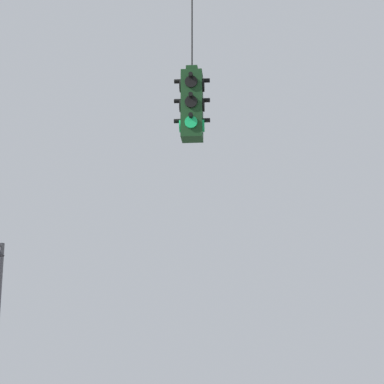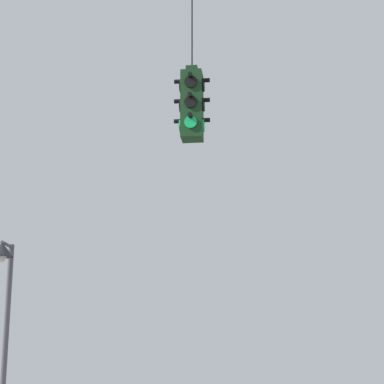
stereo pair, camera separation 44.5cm
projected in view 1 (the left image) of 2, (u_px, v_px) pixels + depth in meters
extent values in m
cube|color=#143819|center=(192.00, 106.00, 12.03)|extent=(0.34, 0.34, 1.14)
cube|color=#143819|center=(192.00, 70.00, 12.19)|extent=(0.19, 0.19, 0.10)
cylinder|color=black|center=(192.00, 15.00, 12.44)|extent=(0.02, 0.02, 1.89)
cylinder|color=black|center=(191.00, 82.00, 11.94)|extent=(0.20, 0.03, 0.20)
cylinder|color=black|center=(191.00, 75.00, 11.92)|extent=(0.07, 0.12, 0.07)
cylinder|color=black|center=(191.00, 102.00, 11.85)|extent=(0.20, 0.03, 0.20)
cylinder|color=black|center=(191.00, 95.00, 11.83)|extent=(0.07, 0.12, 0.07)
cylinder|color=#19C666|center=(191.00, 122.00, 11.76)|extent=(0.20, 0.03, 0.20)
cylinder|color=black|center=(191.00, 116.00, 11.74)|extent=(0.07, 0.12, 0.07)
cylinder|color=black|center=(193.00, 90.00, 12.29)|extent=(0.20, 0.03, 0.20)
cylinder|color=black|center=(193.00, 86.00, 12.36)|extent=(0.07, 0.12, 0.07)
cylinder|color=black|center=(193.00, 110.00, 12.20)|extent=(0.20, 0.03, 0.20)
cylinder|color=black|center=(193.00, 106.00, 12.27)|extent=(0.07, 0.12, 0.07)
cylinder|color=#19C666|center=(193.00, 130.00, 12.12)|extent=(0.20, 0.03, 0.20)
cylinder|color=black|center=(193.00, 126.00, 12.18)|extent=(0.07, 0.12, 0.07)
cylinder|color=black|center=(181.00, 86.00, 12.13)|extent=(0.03, 0.20, 0.20)
cylinder|color=black|center=(178.00, 81.00, 12.15)|extent=(0.12, 0.07, 0.07)
cylinder|color=black|center=(181.00, 106.00, 12.04)|extent=(0.03, 0.20, 0.20)
cylinder|color=black|center=(178.00, 101.00, 12.07)|extent=(0.12, 0.07, 0.07)
cylinder|color=#19C666|center=(180.00, 126.00, 11.95)|extent=(0.03, 0.20, 0.20)
cylinder|color=black|center=(178.00, 121.00, 11.98)|extent=(0.12, 0.07, 0.07)
cylinder|color=black|center=(203.00, 86.00, 12.10)|extent=(0.03, 0.20, 0.20)
cylinder|color=black|center=(206.00, 80.00, 12.12)|extent=(0.12, 0.07, 0.07)
cylinder|color=black|center=(203.00, 106.00, 12.01)|extent=(0.03, 0.20, 0.20)
cylinder|color=black|center=(206.00, 100.00, 12.03)|extent=(0.12, 0.07, 0.07)
cylinder|color=#19C666|center=(204.00, 126.00, 11.92)|extent=(0.03, 0.20, 0.20)
cylinder|color=black|center=(206.00, 120.00, 11.94)|extent=(0.12, 0.07, 0.07)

